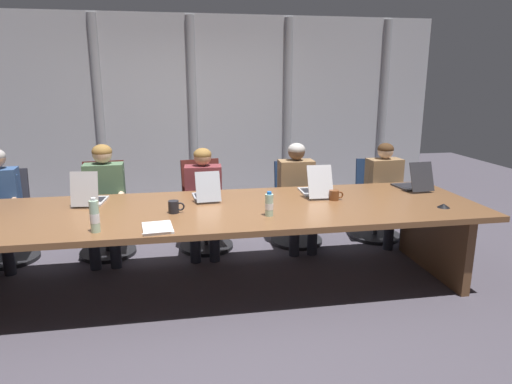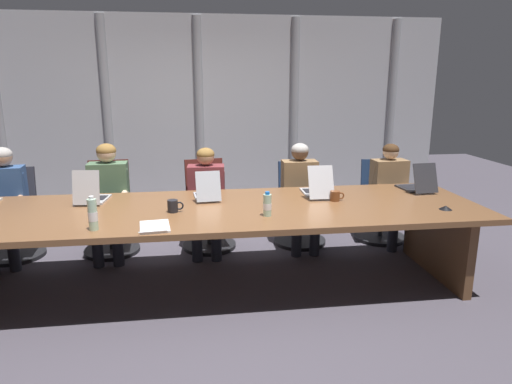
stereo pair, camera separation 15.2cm
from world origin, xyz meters
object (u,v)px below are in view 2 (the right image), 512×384
at_px(person_left_mid, 108,193).
at_px(coffee_mug_near, 173,206).
at_px(laptop_right_mid, 317,189).
at_px(office_chair_center, 208,215).
at_px(laptop_right_end, 417,185).
at_px(office_chair_right_end, 380,209).
at_px(person_center, 206,194).
at_px(person_right_end, 392,188).
at_px(office_chair_left_end, 14,224).
at_px(spiral_notepad, 155,227).
at_px(water_bottle_secondary, 93,215).
at_px(office_chair_right_mid, 299,212).
at_px(water_bottle_primary, 267,205).
at_px(coffee_mug_far, 335,196).
at_px(person_right_mid, 301,189).
at_px(laptop_center, 207,193).
at_px(office_chair_left_mid, 110,218).
at_px(person_left_end, 5,198).
at_px(laptop_left_mid, 92,196).
at_px(conference_mic_left_side, 446,208).

relative_size(person_left_mid, coffee_mug_near, 8.77).
xyz_separation_m(laptop_right_mid, office_chair_center, (-1.04, 0.77, -0.45)).
bearing_deg(laptop_right_end, office_chair_right_end, -0.51).
bearing_deg(person_center, laptop_right_mid, 63.79).
bearing_deg(laptop_right_end, person_right_end, -4.44).
height_order(office_chair_left_end, spiral_notepad, office_chair_left_end).
distance_m(laptop_right_mid, laptop_right_end, 1.06).
bearing_deg(office_chair_left_end, spiral_notepad, 41.69).
bearing_deg(water_bottle_secondary, laptop_right_mid, 22.23).
xyz_separation_m(office_chair_right_mid, water_bottle_primary, (-0.61, -1.38, 0.50)).
height_order(office_chair_left_end, person_right_end, person_right_end).
height_order(person_left_mid, coffee_mug_far, person_left_mid).
bearing_deg(person_right_end, coffee_mug_far, -51.24).
relative_size(person_right_mid, water_bottle_primary, 5.68).
xyz_separation_m(laptop_center, office_chair_left_mid, (-1.05, 0.75, -0.44)).
bearing_deg(laptop_right_mid, water_bottle_primary, 137.75).
bearing_deg(office_chair_left_end, laptop_right_mid, 71.98).
height_order(person_left_end, water_bottle_primary, person_left_end).
bearing_deg(laptop_left_mid, spiral_notepad, -136.76).
distance_m(office_chair_left_end, office_chair_right_mid, 3.13).
xyz_separation_m(office_chair_right_end, person_center, (-2.07, -0.16, 0.30)).
distance_m(person_right_end, spiral_notepad, 2.92).
bearing_deg(water_bottle_secondary, coffee_mug_far, 15.27).
relative_size(office_chair_left_mid, water_bottle_secondary, 3.77).
distance_m(laptop_right_end, office_chair_right_end, 0.86).
relative_size(person_left_end, person_right_end, 1.04).
bearing_deg(laptop_center, coffee_mug_far, -106.33).
relative_size(person_right_mid, water_bottle_secondary, 4.45).
xyz_separation_m(person_left_end, person_right_mid, (3.10, -0.00, -0.01)).
bearing_deg(coffee_mug_near, office_chair_left_mid, 122.65).
xyz_separation_m(office_chair_left_mid, person_left_end, (-0.99, -0.16, 0.31)).
xyz_separation_m(person_center, water_bottle_primary, (0.47, -1.22, 0.19)).
height_order(office_chair_right_end, water_bottle_secondary, water_bottle_secondary).
height_order(person_left_end, person_right_end, person_left_end).
xyz_separation_m(laptop_right_end, office_chair_center, (-2.10, 0.73, -0.45)).
bearing_deg(spiral_notepad, person_left_end, 132.33).
bearing_deg(office_chair_right_end, person_right_end, 27.43).
height_order(office_chair_left_end, water_bottle_primary, water_bottle_primary).
bearing_deg(conference_mic_left_side, person_left_mid, 157.71).
xyz_separation_m(person_left_end, water_bottle_secondary, (1.16, -1.40, 0.19)).
xyz_separation_m(laptop_center, office_chair_center, (0.02, 0.75, -0.44)).
relative_size(office_chair_right_end, person_right_end, 0.80).
relative_size(office_chair_center, conference_mic_left_side, 8.89).
xyz_separation_m(person_right_end, coffee_mug_near, (-2.42, -1.00, 0.16)).
relative_size(person_right_mid, conference_mic_left_side, 10.64).
xyz_separation_m(person_right_end, water_bottle_secondary, (-3.00, -1.40, 0.23)).
bearing_deg(coffee_mug_near, person_right_end, 22.39).
xyz_separation_m(coffee_mug_far, spiral_notepad, (-1.61, -0.58, -0.04)).
bearing_deg(person_left_mid, office_chair_left_end, -99.83).
relative_size(office_chair_left_mid, person_left_end, 0.83).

